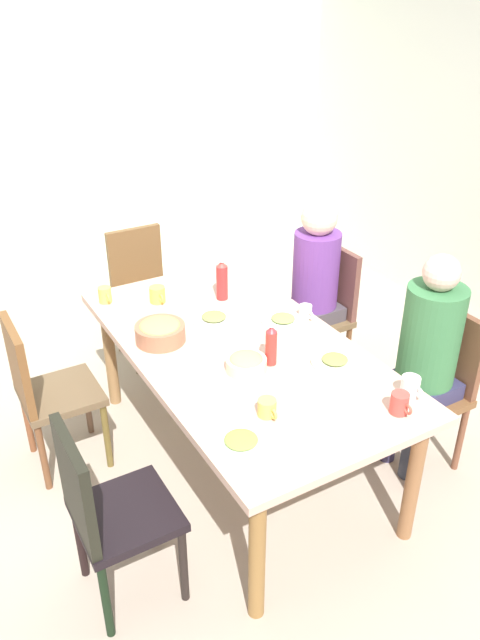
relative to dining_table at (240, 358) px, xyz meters
name	(u,v)px	position (x,y,z in m)	size (l,w,h in m)	color
ground_plane	(240,459)	(0.00, 0.00, -0.67)	(6.30, 6.30, 0.00)	#A69888
wall_left	(71,133)	(-2.69, 0.00, 0.63)	(0.12, 4.91, 2.60)	silver
dining_table	(240,358)	(0.00, 0.00, 0.00)	(1.93, 1.04, 0.74)	#D0A894
chair_0	(143,287)	(-1.35, 0.00, -0.16)	(0.40, 0.40, 0.90)	brown
chair_1	(433,381)	(0.48, 0.90, -0.16)	(0.40, 0.40, 0.90)	brown
person_1	(427,349)	(0.48, 0.81, 0.07)	(0.30, 0.30, 1.25)	#2F3545
chair_2	(106,509)	(0.48, -0.90, -0.16)	(0.40, 0.40, 0.90)	black
chair_3	(43,387)	(-0.48, -0.90, -0.16)	(0.40, 0.40, 0.90)	brown
chair_4	(323,307)	(-0.48, 0.90, -0.16)	(0.40, 0.40, 0.90)	brown
person_4	(314,277)	(-0.48, 0.81, 0.07)	(0.30, 0.30, 1.24)	#3E4447
plate_0	(214,318)	(-0.30, 0.01, 0.09)	(0.24, 0.24, 0.04)	white
plate_1	(335,361)	(0.37, 0.31, 0.09)	(0.23, 0.23, 0.04)	silver
plate_2	(241,442)	(0.66, -0.37, 0.09)	(0.25, 0.25, 0.04)	white
plate_3	(283,320)	(-0.10, 0.32, 0.09)	(0.23, 0.23, 0.04)	silver
bowl_0	(246,363)	(0.20, -0.08, 0.11)	(0.20, 0.20, 0.08)	beige
bowl_1	(160,331)	(-0.25, -0.33, 0.13)	(0.26, 0.26, 0.11)	#A06549
cup_0	(411,386)	(0.74, 0.45, 0.12)	(0.12, 0.08, 0.09)	white
cup_1	(306,312)	(-0.08, 0.46, 0.11)	(0.11, 0.07, 0.07)	white
cup_2	(105,295)	(-0.80, -0.43, 0.12)	(0.11, 0.07, 0.09)	#E2C053
cup_3	(400,403)	(0.81, 0.31, 0.12)	(0.11, 0.08, 0.10)	#C7463D
cup_4	(267,408)	(0.55, -0.18, 0.11)	(0.12, 0.08, 0.08)	#DBBD56
cup_5	(157,295)	(-0.65, -0.17, 0.12)	(0.13, 0.09, 0.09)	#E9C34A
bottle_0	(271,345)	(0.21, 0.05, 0.18)	(0.06, 0.06, 0.22)	red
bottle_1	(222,280)	(-0.51, 0.17, 0.19)	(0.07, 0.07, 0.25)	red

